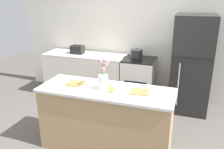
{
  "coord_description": "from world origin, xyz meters",
  "views": [
    {
      "loc": [
        1.0,
        -2.72,
        2.1
      ],
      "look_at": [
        0.0,
        0.25,
        1.02
      ],
      "focal_mm": 38.0,
      "sensor_mm": 36.0,
      "label": 1
    }
  ],
  "objects_px": {
    "refrigerator": "(191,65)",
    "plate_setting_left": "(75,84)",
    "stove_range": "(139,81)",
    "toaster": "(77,50)",
    "flower_vase": "(103,79)",
    "pear_figurine": "(112,89)",
    "cooking_pot": "(136,54)",
    "plate_setting_right": "(140,92)"
  },
  "relations": [
    {
      "from": "stove_range",
      "to": "cooking_pot",
      "type": "distance_m",
      "value": 0.55
    },
    {
      "from": "stove_range",
      "to": "plate_setting_left",
      "type": "height_order",
      "value": "plate_setting_left"
    },
    {
      "from": "toaster",
      "to": "flower_vase",
      "type": "bearing_deg",
      "value": -53.79
    },
    {
      "from": "refrigerator",
      "to": "cooking_pot",
      "type": "height_order",
      "value": "refrigerator"
    },
    {
      "from": "stove_range",
      "to": "toaster",
      "type": "height_order",
      "value": "toaster"
    },
    {
      "from": "toaster",
      "to": "plate_setting_left",
      "type": "bearing_deg",
      "value": -64.35
    },
    {
      "from": "refrigerator",
      "to": "plate_setting_left",
      "type": "xyz_separation_m",
      "value": [
        -1.5,
        -1.59,
        0.03
      ]
    },
    {
      "from": "toaster",
      "to": "cooking_pot",
      "type": "bearing_deg",
      "value": 2.35
    },
    {
      "from": "refrigerator",
      "to": "plate_setting_left",
      "type": "bearing_deg",
      "value": -133.45
    },
    {
      "from": "flower_vase",
      "to": "refrigerator",
      "type": "bearing_deg",
      "value": 56.22
    },
    {
      "from": "stove_range",
      "to": "cooking_pot",
      "type": "height_order",
      "value": "cooking_pot"
    },
    {
      "from": "toaster",
      "to": "refrigerator",
      "type": "bearing_deg",
      "value": -0.11
    },
    {
      "from": "plate_setting_left",
      "to": "plate_setting_right",
      "type": "distance_m",
      "value": 0.91
    },
    {
      "from": "plate_setting_right",
      "to": "cooking_pot",
      "type": "bearing_deg",
      "value": 104.67
    },
    {
      "from": "stove_range",
      "to": "toaster",
      "type": "distance_m",
      "value": 1.42
    },
    {
      "from": "toaster",
      "to": "stove_range",
      "type": "bearing_deg",
      "value": -0.22
    },
    {
      "from": "refrigerator",
      "to": "plate_setting_right",
      "type": "height_order",
      "value": "refrigerator"
    },
    {
      "from": "pear_figurine",
      "to": "cooking_pot",
      "type": "bearing_deg",
      "value": 92.9
    },
    {
      "from": "refrigerator",
      "to": "plate_setting_left",
      "type": "distance_m",
      "value": 2.19
    },
    {
      "from": "refrigerator",
      "to": "toaster",
      "type": "distance_m",
      "value": 2.27
    },
    {
      "from": "refrigerator",
      "to": "plate_setting_right",
      "type": "bearing_deg",
      "value": -110.58
    },
    {
      "from": "stove_range",
      "to": "flower_vase",
      "type": "xyz_separation_m",
      "value": [
        -0.13,
        -1.62,
        0.59
      ]
    },
    {
      "from": "stove_range",
      "to": "refrigerator",
      "type": "distance_m",
      "value": 1.04
    },
    {
      "from": "pear_figurine",
      "to": "refrigerator",
      "type": "bearing_deg",
      "value": 60.96
    },
    {
      "from": "plate_setting_left",
      "to": "toaster",
      "type": "xyz_separation_m",
      "value": [
        -0.76,
        1.59,
        0.08
      ]
    },
    {
      "from": "cooking_pot",
      "to": "flower_vase",
      "type": "bearing_deg",
      "value": -91.9
    },
    {
      "from": "refrigerator",
      "to": "pear_figurine",
      "type": "height_order",
      "value": "refrigerator"
    },
    {
      "from": "plate_setting_left",
      "to": "toaster",
      "type": "bearing_deg",
      "value": 115.65
    },
    {
      "from": "refrigerator",
      "to": "stove_range",
      "type": "bearing_deg",
      "value": -179.96
    },
    {
      "from": "plate_setting_left",
      "to": "cooking_pot",
      "type": "distance_m",
      "value": 1.71
    },
    {
      "from": "flower_vase",
      "to": "pear_figurine",
      "type": "distance_m",
      "value": 0.18
    },
    {
      "from": "pear_figurine",
      "to": "plate_setting_right",
      "type": "height_order",
      "value": "pear_figurine"
    },
    {
      "from": "stove_range",
      "to": "toaster",
      "type": "relative_size",
      "value": 3.24
    },
    {
      "from": "flower_vase",
      "to": "cooking_pot",
      "type": "bearing_deg",
      "value": 88.1
    },
    {
      "from": "stove_range",
      "to": "plate_setting_left",
      "type": "relative_size",
      "value": 2.81
    },
    {
      "from": "pear_figurine",
      "to": "stove_range",
      "type": "bearing_deg",
      "value": 90.42
    },
    {
      "from": "stove_range",
      "to": "plate_setting_right",
      "type": "relative_size",
      "value": 2.81
    },
    {
      "from": "pear_figurine",
      "to": "cooking_pot",
      "type": "distance_m",
      "value": 1.75
    },
    {
      "from": "flower_vase",
      "to": "plate_setting_right",
      "type": "distance_m",
      "value": 0.5
    },
    {
      "from": "plate_setting_right",
      "to": "cooking_pot",
      "type": "distance_m",
      "value": 1.7
    },
    {
      "from": "refrigerator",
      "to": "plate_setting_left",
      "type": "height_order",
      "value": "refrigerator"
    },
    {
      "from": "stove_range",
      "to": "cooking_pot",
      "type": "bearing_deg",
      "value": 143.65
    }
  ]
}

